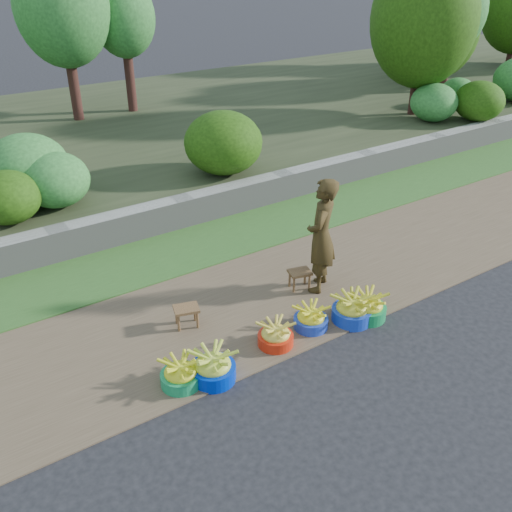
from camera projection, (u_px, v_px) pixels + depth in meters
ground_plane at (328, 341)px, 7.40m from camera, size 120.00×120.00×0.00m
dirt_shoulder at (273, 297)px, 8.31m from camera, size 80.00×2.50×0.02m
grass_verge at (206, 243)px, 9.76m from camera, size 80.00×1.50×0.04m
retaining_wall at (183, 212)px, 10.26m from camera, size 80.00×0.35×0.55m
earth_bank at (90, 142)px, 13.83m from camera, size 80.00×10.00×0.50m
vegetation at (158, 31)px, 13.36m from camera, size 33.94×7.94×4.67m
basin_a at (181, 374)px, 6.61m from camera, size 0.48×0.48×0.36m
basin_b at (213, 367)px, 6.69m from camera, size 0.54×0.54×0.40m
basin_c at (276, 336)px, 7.26m from camera, size 0.46×0.46×0.34m
basin_d at (311, 319)px, 7.59m from camera, size 0.46×0.46×0.34m
basin_e at (352, 309)px, 7.72m from camera, size 0.55×0.55×0.41m
basin_f at (368, 307)px, 7.79m from camera, size 0.52×0.52×0.38m
stool_left at (186, 311)px, 7.56m from camera, size 0.39×0.34×0.29m
stool_right at (300, 275)px, 8.40m from camera, size 0.37×0.32×0.28m
vendor_woman at (321, 236)px, 8.10m from camera, size 0.75×0.72×1.72m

